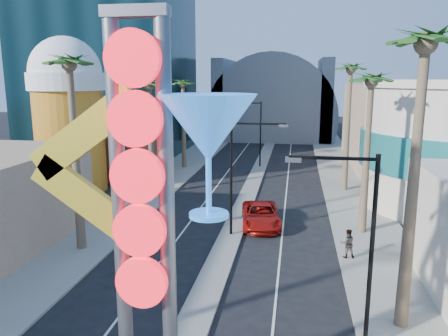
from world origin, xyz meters
The scene contains 19 objects.
sidewalk_west centered at (-9.50, 35.00, 0.07)m, with size 5.00×100.00×0.15m, color gray.
sidewalk_east centered at (9.50, 35.00, 0.07)m, with size 5.00×100.00×0.15m, color gray.
median centered at (0.00, 38.00, 0.07)m, with size 1.60×84.00×0.15m, color gray.
brick_filler_west centered at (-16.00, 38.00, 4.00)m, with size 10.00×10.00×8.00m, color brown.
filler_east centered at (16.00, 48.00, 5.00)m, with size 10.00×20.00×10.00m, color tan.
beer_mug centered at (-17.00, 30.00, 7.84)m, with size 7.00×7.00×14.50m.
canopy centered at (0.00, 72.00, 4.31)m, with size 22.00×16.00×22.00m.
neon_sign centered at (0.82, 2.96, 7.31)m, with size 6.53×2.60×12.55m.
streetlight_0 centered at (0.55, 20.00, 4.88)m, with size 3.79×0.25×8.00m.
streetlight_1 centered at (-0.55, 44.00, 4.88)m, with size 3.79×0.25×8.00m.
streetlight_2 centered at (6.72, 8.00, 4.83)m, with size 3.45×0.25×8.00m.
palm_1 centered at (-9.00, 16.00, 10.82)m, with size 2.40×2.40×12.70m.
palm_2 centered at (-9.00, 30.00, 9.48)m, with size 2.40×2.40×11.20m.
palm_3 centered at (-9.00, 42.00, 9.48)m, with size 2.40×2.40×11.20m.
palm_5 centered at (9.00, 10.00, 11.27)m, with size 2.40×2.40×13.20m.
palm_6 centered at (9.00, 22.00, 9.93)m, with size 2.40×2.40×11.70m.
palm_7 centered at (9.00, 34.00, 10.82)m, with size 2.40×2.40×12.70m.
red_pickup centered at (1.86, 22.48, 0.82)m, with size 2.72×5.90×1.64m, color #A7120C.
pedestrian_b centered at (7.48, 17.14, 1.04)m, with size 0.86×0.67×1.77m, color gray.
Camera 1 is at (4.20, -8.33, 10.70)m, focal length 35.00 mm.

